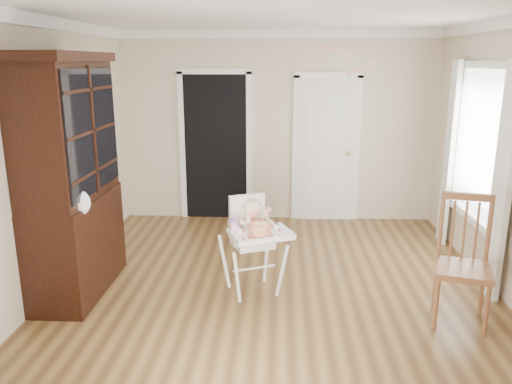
{
  "coord_description": "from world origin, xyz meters",
  "views": [
    {
      "loc": [
        0.05,
        -4.67,
        2.27
      ],
      "look_at": [
        -0.18,
        -0.11,
        1.07
      ],
      "focal_mm": 35.0,
      "sensor_mm": 36.0,
      "label": 1
    }
  ],
  "objects_px": {
    "china_cabinet": "(71,178)",
    "sippy_cup": "(234,225)",
    "cake": "(261,229)",
    "dining_chair": "(463,265)",
    "high_chair": "(253,234)"
  },
  "relations": [
    {
      "from": "china_cabinet",
      "to": "sippy_cup",
      "type": "bearing_deg",
      "value": -4.85
    },
    {
      "from": "cake",
      "to": "sippy_cup",
      "type": "height_order",
      "value": "sippy_cup"
    },
    {
      "from": "cake",
      "to": "sippy_cup",
      "type": "bearing_deg",
      "value": 164.56
    },
    {
      "from": "dining_chair",
      "to": "high_chair",
      "type": "bearing_deg",
      "value": -179.17
    },
    {
      "from": "china_cabinet",
      "to": "dining_chair",
      "type": "xyz_separation_m",
      "value": [
        3.65,
        -0.45,
        -0.65
      ]
    },
    {
      "from": "cake",
      "to": "china_cabinet",
      "type": "bearing_deg",
      "value": 173.64
    },
    {
      "from": "high_chair",
      "to": "china_cabinet",
      "type": "xyz_separation_m",
      "value": [
        -1.77,
        -0.04,
        0.56
      ]
    },
    {
      "from": "high_chair",
      "to": "sippy_cup",
      "type": "distance_m",
      "value": 0.29
    },
    {
      "from": "china_cabinet",
      "to": "cake",
      "type": "bearing_deg",
      "value": -6.36
    },
    {
      "from": "sippy_cup",
      "to": "china_cabinet",
      "type": "xyz_separation_m",
      "value": [
        -1.6,
        0.14,
        0.41
      ]
    },
    {
      "from": "high_chair",
      "to": "sippy_cup",
      "type": "bearing_deg",
      "value": -156.74
    },
    {
      "from": "high_chair",
      "to": "china_cabinet",
      "type": "bearing_deg",
      "value": 158.37
    },
    {
      "from": "cake",
      "to": "dining_chair",
      "type": "bearing_deg",
      "value": -7.59
    },
    {
      "from": "china_cabinet",
      "to": "dining_chair",
      "type": "relative_size",
      "value": 2.05
    },
    {
      "from": "cake",
      "to": "dining_chair",
      "type": "height_order",
      "value": "dining_chair"
    }
  ]
}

